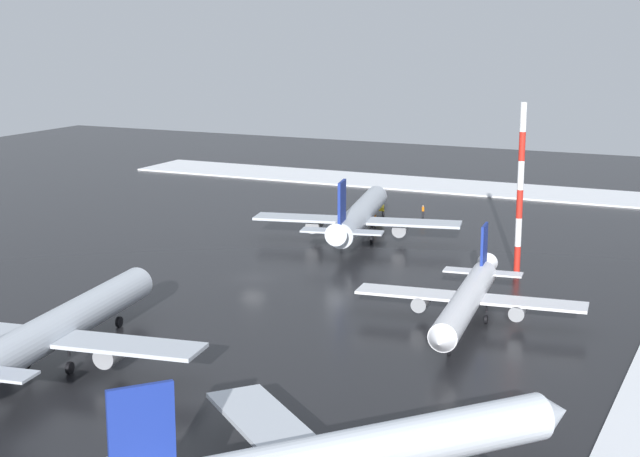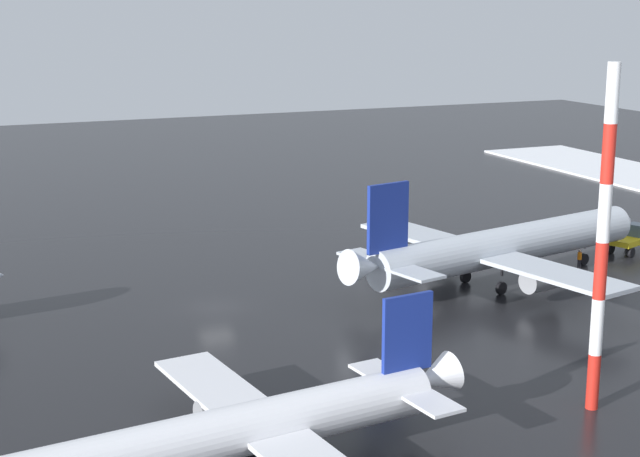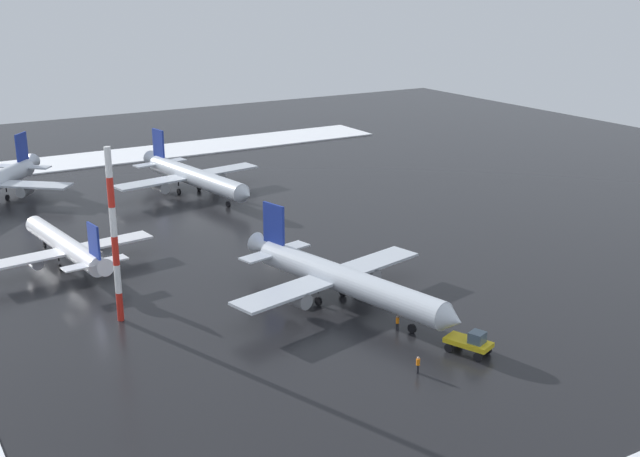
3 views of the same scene
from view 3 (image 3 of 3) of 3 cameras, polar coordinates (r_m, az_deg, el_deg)
ground_plane at (r=111.75m, az=-3.34°, el=-1.21°), size 240.00×240.00×0.00m
snow_bank_left at (r=171.92m, az=-13.85°, el=5.03°), size 14.00×116.00×0.25m
airplane_foreground_jet at (r=90.56m, az=1.63°, el=-3.63°), size 31.93×26.75×9.57m
airplane_parked_starboard at (r=108.64m, az=-17.63°, el=-1.15°), size 26.26×21.86×7.80m
airplane_distant_tail at (r=138.42m, az=-8.95°, el=3.66°), size 32.31×26.95×9.61m
pushback_tug at (r=81.39m, az=10.67°, el=-7.92°), size 5.08×3.71×2.50m
ground_crew_beside_wing at (r=85.44m, az=5.53°, el=-6.65°), size 0.36×0.36×1.71m
ground_crew_by_nose_gear at (r=77.03m, az=6.98°, el=-9.53°), size 0.36×0.36×1.71m
antenna_mast at (r=87.19m, az=-14.42°, el=-0.55°), size 0.70×0.70×19.24m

